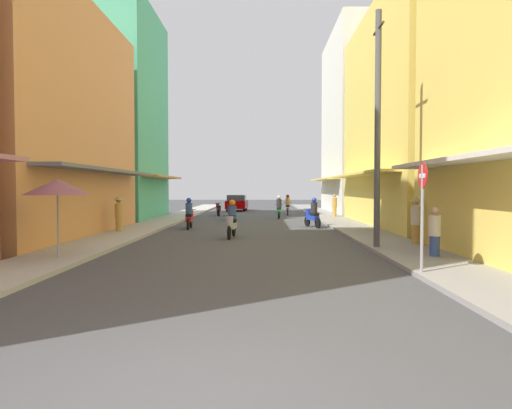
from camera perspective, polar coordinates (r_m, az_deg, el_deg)
name	(u,v)px	position (r m, az deg, el deg)	size (l,w,h in m)	color
ground_plane	(250,225)	(25.66, -0.75, -2.57)	(111.47, 111.47, 0.00)	#424244
sidewalk_left	(156,224)	(26.33, -12.35, -2.37)	(2.14, 58.67, 0.12)	#ADA89E
sidewalk_right	(345,224)	(26.06, 10.97, -2.41)	(2.14, 58.67, 0.12)	gray
building_left_mid	(23,120)	(21.82, -26.99, 9.31)	(7.05, 12.30, 9.83)	#D88C4C
building_left_far	(110,116)	(32.20, -17.70, 10.44)	(7.05, 8.46, 13.66)	#4CB28C
building_right_mid	(423,118)	(26.65, 20.07, 10.04)	(7.05, 13.81, 11.67)	#EFD159
building_right_far	(367,124)	(39.74, 13.56, 9.69)	(7.05, 11.37, 14.80)	silver
motorbike_silver	(232,221)	(19.07, -3.03, -2.05)	(0.55, 1.81, 1.58)	black
motorbike_white	(288,206)	(35.37, 3.96, -0.17)	(0.55, 1.81, 1.58)	black
motorbike_red	(189,215)	(23.58, -8.27, -1.29)	(0.55, 1.81, 1.58)	black
motorbike_green	(279,208)	(31.13, 2.88, -0.46)	(0.55, 1.81, 1.58)	black
motorbike_blue	(313,214)	(24.32, 7.04, -1.18)	(0.78, 1.73, 1.58)	black
motorbike_black	(230,212)	(30.11, -3.26, -0.93)	(0.57, 1.80, 0.96)	black
motorbike_maroon	(218,209)	(34.26, -4.71, -0.58)	(0.60, 1.80, 0.96)	black
parked_car	(237,203)	(41.76, -2.39, 0.22)	(1.91, 4.16, 1.45)	#8C0000
pedestrian_midway	(119,213)	(21.56, -16.68, -0.99)	(0.44, 0.44, 1.70)	#BF8C3F
pedestrian_foreground	(435,234)	(14.08, 21.30, -3.39)	(0.34, 0.34, 1.54)	#334C8C
pedestrian_far	(335,206)	(31.82, 9.72, -0.20)	(0.34, 0.34, 1.67)	#BF8C3F
pedestrian_crossing	(416,219)	(17.00, 19.21, -1.69)	(0.44, 0.44, 1.76)	#BF8C3F
vendor_umbrella	(57,187)	(14.07, -23.42, 2.01)	(1.84, 1.84, 2.33)	#99999E
utility_pole	(378,129)	(15.80, 14.86, 9.06)	(0.20, 1.20, 7.87)	#4C4C4F
street_sign_no_entry	(422,203)	(11.26, 19.94, 0.15)	(0.07, 0.60, 2.65)	gray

